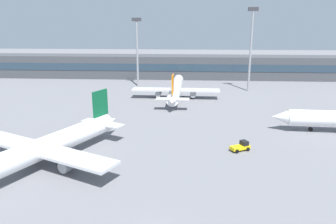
% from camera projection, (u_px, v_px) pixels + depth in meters
% --- Properties ---
extents(ground_plane, '(400.00, 400.00, 0.00)m').
position_uv_depth(ground_plane, '(172.00, 125.00, 73.87)').
color(ground_plane, slate).
extents(terminal_building, '(156.16, 12.13, 9.00)m').
position_uv_depth(terminal_building, '(180.00, 67.00, 133.67)').
color(terminal_building, '#3F4247').
rests_on(terminal_building, ground_plane).
extents(airplane_near, '(26.78, 37.08, 9.83)m').
position_uv_depth(airplane_near, '(37.00, 151.00, 51.33)').
color(airplane_near, white).
rests_on(airplane_near, ground_plane).
extents(airplane_far, '(26.21, 37.70, 9.32)m').
position_uv_depth(airplane_far, '(176.00, 88.00, 99.52)').
color(airplane_far, silver).
rests_on(airplane_far, ground_plane).
extents(baggage_tug_yellow, '(3.88, 3.06, 1.75)m').
position_uv_depth(baggage_tug_yellow, '(241.00, 146.00, 59.11)').
color(baggage_tug_yellow, yellow).
rests_on(baggage_tug_yellow, ground_plane).
extents(floodlight_tower_west, '(3.20, 0.80, 23.62)m').
position_uv_depth(floodlight_tower_west, '(137.00, 47.00, 114.33)').
color(floodlight_tower_west, gray).
rests_on(floodlight_tower_west, ground_plane).
extents(floodlight_tower_east, '(3.20, 0.80, 26.75)m').
position_uv_depth(floodlight_tower_east, '(251.00, 44.00, 105.53)').
color(floodlight_tower_east, gray).
rests_on(floodlight_tower_east, ground_plane).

